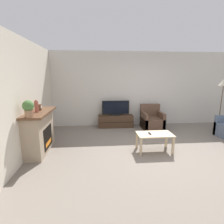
{
  "coord_description": "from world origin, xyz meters",
  "views": [
    {
      "loc": [
        -1.55,
        -3.85,
        1.87
      ],
      "look_at": [
        -1.13,
        0.94,
        0.85
      ],
      "focal_mm": 28.0,
      "sensor_mm": 36.0,
      "label": 1
    }
  ],
  "objects": [
    {
      "name": "mantel_clock",
      "position": [
        -2.95,
        0.51,
        1.09
      ],
      "size": [
        0.08,
        0.11,
        0.15
      ],
      "color": "brown",
      "rests_on": "fireplace"
    },
    {
      "name": "ground_plane",
      "position": [
        0.0,
        0.0,
        0.0
      ],
      "size": [
        24.0,
        24.0,
        0.0
      ],
      "primitive_type": "plane",
      "color": "slate"
    },
    {
      "name": "wall_left",
      "position": [
        -3.2,
        0.0,
        1.35
      ],
      "size": [
        0.06,
        12.0,
        2.7
      ],
      "color": "beige",
      "rests_on": "ground"
    },
    {
      "name": "wall_back",
      "position": [
        0.0,
        2.58,
        1.35
      ],
      "size": [
        12.0,
        0.06,
        2.7
      ],
      "color": "beige",
      "rests_on": "ground"
    },
    {
      "name": "mantel_vase_left",
      "position": [
        -2.95,
        -0.04,
        1.13
      ],
      "size": [
        0.07,
        0.07,
        0.24
      ],
      "color": "#994C3D",
      "rests_on": "fireplace"
    },
    {
      "name": "potted_plant",
      "position": [
        -2.95,
        -0.2,
        1.22
      ],
      "size": [
        0.23,
        0.23,
        0.35
      ],
      "color": "#936B4C",
      "rests_on": "fireplace"
    },
    {
      "name": "fireplace",
      "position": [
        -2.97,
        0.37,
        0.52
      ],
      "size": [
        0.51,
        1.35,
        1.02
      ],
      "color": "tan",
      "rests_on": "ground"
    },
    {
      "name": "mantel_vase_centre_left",
      "position": [
        -2.95,
        0.27,
        1.16
      ],
      "size": [
        0.09,
        0.09,
        0.3
      ],
      "color": "#994C3D",
      "rests_on": "fireplace"
    },
    {
      "name": "tv_stand",
      "position": [
        -0.88,
        2.31,
        0.22
      ],
      "size": [
        1.26,
        0.42,
        0.44
      ],
      "color": "#422D1E",
      "rests_on": "ground"
    },
    {
      "name": "tv",
      "position": [
        -0.88,
        2.31,
        0.68
      ],
      "size": [
        0.99,
        0.18,
        0.54
      ],
      "color": "black",
      "rests_on": "tv_stand"
    },
    {
      "name": "coffee_table",
      "position": [
        -0.14,
        0.14,
        0.38
      ],
      "size": [
        0.87,
        0.5,
        0.45
      ],
      "color": "#CCB289",
      "rests_on": "ground"
    },
    {
      "name": "armchair",
      "position": [
        0.38,
        2.0,
        0.28
      ],
      "size": [
        0.7,
        0.76,
        0.84
      ],
      "color": "brown",
      "rests_on": "ground"
    },
    {
      "name": "remote",
      "position": [
        -0.27,
        0.14,
        0.46
      ],
      "size": [
        0.05,
        0.15,
        0.02
      ],
      "rotation": [
        0.0,
        0.0,
        0.04
      ],
      "color": "black",
      "rests_on": "coffee_table"
    },
    {
      "name": "floor_lamp",
      "position": [
        2.63,
        1.64,
        1.51
      ],
      "size": [
        0.33,
        0.33,
        1.74
      ],
      "color": "black",
      "rests_on": "ground"
    }
  ]
}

